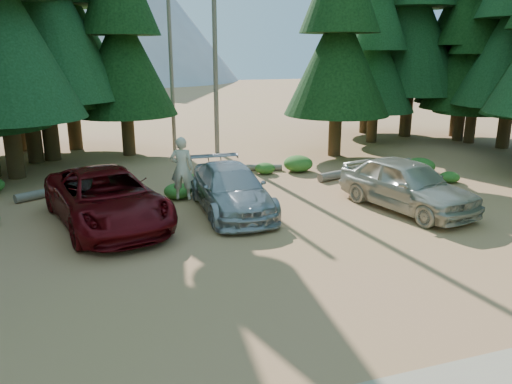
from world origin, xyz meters
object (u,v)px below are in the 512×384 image
silver_minivan_center (231,189)px  red_pickup (106,198)px  log_right (367,169)px  log_left (76,187)px  frisbee_player (182,168)px  log_mid (245,168)px  silver_minivan_right (407,184)px

silver_minivan_center → red_pickup: bearing=-177.8°
log_right → log_left: bearing=158.9°
frisbee_player → log_mid: bearing=-106.2°
log_left → red_pickup: bearing=-105.9°
red_pickup → log_mid: bearing=29.1°
log_mid → red_pickup: bearing=-121.1°
silver_minivan_right → log_right: 5.24m
red_pickup → log_left: (-1.01, 4.39, -0.69)m
silver_minivan_right → log_mid: silver_minivan_right is taller
silver_minivan_right → log_right: size_ratio=0.92×
red_pickup → log_right: red_pickup is taller
log_mid → log_right: 5.46m
log_left → log_mid: (7.19, 1.15, -0.03)m
silver_minivan_center → log_right: (7.18, 3.28, -0.58)m
frisbee_player → log_left: (-3.36, 4.50, -1.48)m
red_pickup → silver_minivan_right: silver_minivan_right is taller
log_left → silver_minivan_right: bearing=-58.1°
red_pickup → log_right: 11.70m
silver_minivan_right → log_left: 12.30m
red_pickup → log_left: 4.55m
silver_minivan_center → frisbee_player: frisbee_player is taller
silver_minivan_right → frisbee_player: bearing=156.2°
log_mid → log_left: bearing=-153.8°
log_right → silver_minivan_center: bearing=-171.7°
red_pickup → frisbee_player: bearing=-15.5°
frisbee_player → log_mid: frisbee_player is taller
silver_minivan_right → log_right: silver_minivan_right is taller
red_pickup → log_mid: 8.33m
log_left → log_mid: 7.29m
log_left → frisbee_player: bearing=-82.1°
silver_minivan_center → log_right: size_ratio=0.94×
silver_minivan_center → log_right: 7.91m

